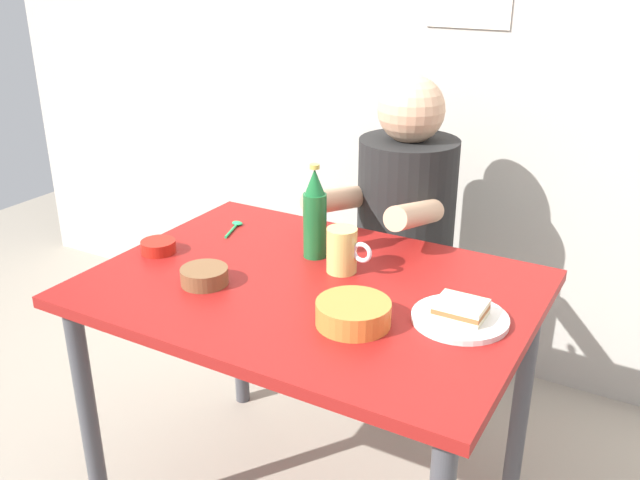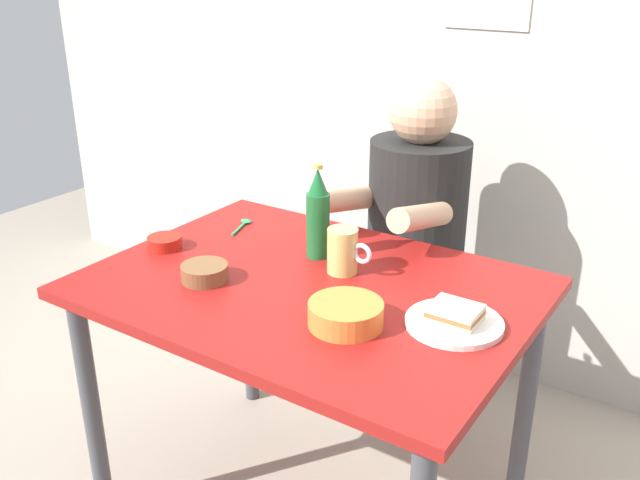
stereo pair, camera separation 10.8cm
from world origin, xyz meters
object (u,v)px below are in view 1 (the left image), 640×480
Objects in this scene: sandwich at (461,308)px; beer_bottle at (315,216)px; sambal_bowl_red at (158,246)px; dining_table at (310,316)px; beer_mug at (343,250)px; plate_orange at (460,318)px; person_seated at (405,202)px; stool at (401,314)px.

beer_bottle is at bearing 162.29° from sandwich.
sandwich is 1.15× the size of sambal_bowl_red.
sambal_bowl_red reaches higher than dining_table.
sambal_bowl_red is (-0.86, -0.04, -0.01)m from sandwich.
beer_bottle reaches higher than beer_mug.
sandwich is at bearing -90.00° from plate_orange.
dining_table is 0.19m from beer_mug.
beer_mug is 0.53m from sambal_bowl_red.
person_seated reaches higher than plate_orange.
person_seated reaches higher than dining_table.
beer_mug is at bearing 15.84° from sambal_bowl_red.
beer_bottle is (-0.47, 0.15, 0.09)m from sandwich.
sandwich is 0.86m from sambal_bowl_red.
dining_table is at bearing 5.06° from sambal_bowl_red.
person_seated reaches higher than sandwich.
beer_bottle is 0.45m from sambal_bowl_red.
sambal_bowl_red is at bearing -177.10° from sandwich.
dining_table is 4.20× the size of beer_bottle.
beer_mug is at bearing -23.96° from beer_bottle.
sambal_bowl_red is (-0.46, -0.66, -0.01)m from person_seated.
beer_bottle is (-0.07, -0.48, 0.51)m from stool.
stool is at bearing 90.52° from dining_table.
beer_mug is (-0.36, 0.10, 0.03)m from sandwich.
plate_orange is 0.37m from beer_mug.
sambal_bowl_red is (-0.47, -0.04, 0.11)m from dining_table.
stool is 0.70m from beer_mug.
sandwich is at bearing 0.33° from dining_table.
sandwich is 0.37m from beer_mug.
sambal_bowl_red is (-0.39, -0.19, -0.10)m from beer_bottle.
beer_mug is 1.31× the size of sambal_bowl_red.
dining_table is 0.63m from person_seated.
person_seated is at bearing 94.85° from beer_mug.
beer_mug is (-0.36, 0.10, 0.05)m from plate_orange.
person_seated is (-0.01, 0.62, 0.12)m from dining_table.
dining_table is 10.00× the size of sandwich.
plate_orange is 0.86m from sambal_bowl_red.
stool is (-0.01, 0.63, -0.30)m from dining_table.
plate_orange is (0.39, 0.00, 0.10)m from dining_table.
person_seated reaches higher than beer_bottle.
beer_mug is at bearing 69.41° from dining_table.
stool is 0.91m from sambal_bowl_red.
plate_orange is 2.00× the size of sandwich.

